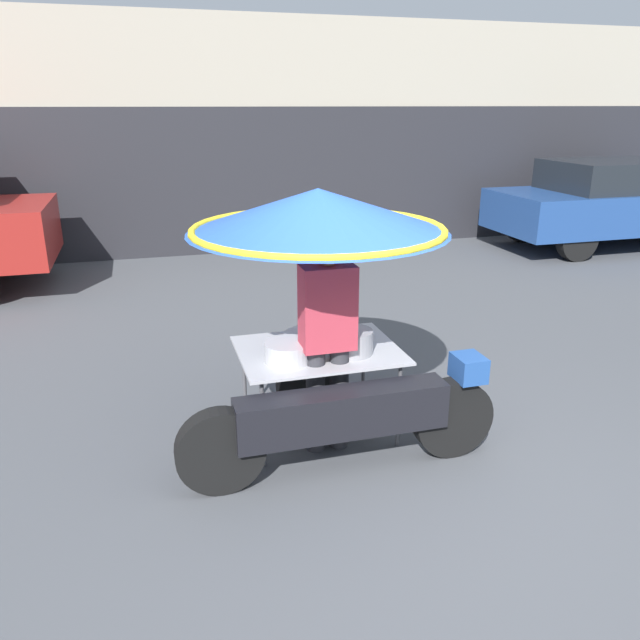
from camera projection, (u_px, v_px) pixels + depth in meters
The scene contains 5 objects.
ground_plane at pixel (435, 506), 4.01m from camera, with size 36.00×36.00×0.00m, color #4C4F54.
shopfront_building at pixel (229, 136), 11.18m from camera, with size 28.00×2.06×3.81m.
vendor_motorcycle_cart at pixel (322, 253), 4.40m from camera, with size 2.27×1.87×1.89m.
vendor_person at pixel (328, 334), 4.40m from camera, with size 0.38×0.22×1.62m.
parked_car at pixel (618, 202), 11.05m from camera, with size 4.56×1.79×1.52m.
Camera 1 is at (-1.65, -3.05, 2.45)m, focal length 35.00 mm.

